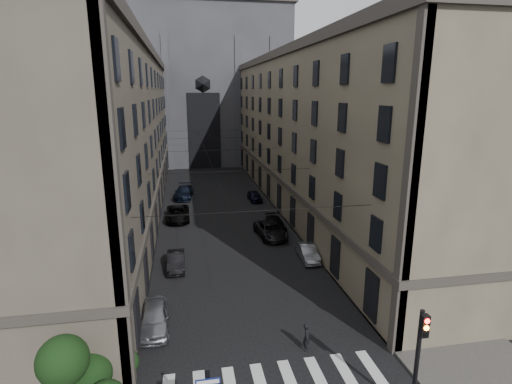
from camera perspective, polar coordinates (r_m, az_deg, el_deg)
sidewalk_left at (r=50.00m, az=-17.42°, el=-2.89°), size 7.00×80.00×0.15m
sidewalk_right at (r=51.66m, az=6.35°, el=-1.77°), size 7.00×80.00×0.15m
zebra_crossing at (r=22.12m, az=2.80°, el=-25.58°), size 11.00×3.20×0.01m
building_left at (r=48.70m, az=-21.68°, el=7.48°), size 13.60×60.60×18.85m
building_right at (r=50.88m, az=9.84°, el=8.50°), size 13.60×60.60×18.85m
gothic_tower at (r=86.67m, az=-8.05°, el=16.39°), size 35.00×23.00×58.00m
traffic_light_right at (r=19.78m, az=22.29°, el=-20.28°), size 0.34×0.50×5.20m
shrub_cluster at (r=21.16m, az=-22.94°, el=-22.77°), size 3.90×4.40×3.90m
tram_wires at (r=47.84m, az=-5.49°, el=5.77°), size 14.00×60.00×0.43m
car_left_near at (r=26.26m, az=-14.29°, el=-16.99°), size 1.83×4.44×1.51m
car_left_midnear at (r=33.84m, az=-11.35°, el=-9.64°), size 1.43×4.02×1.32m
car_left_midfar at (r=46.05m, az=-11.11°, el=-3.03°), size 2.57×5.55×1.54m
car_left_far at (r=55.45m, az=-10.27°, el=-0.03°), size 3.00×5.84×1.62m
car_right_near at (r=35.19m, az=7.41°, el=-8.55°), size 1.58×3.98×1.29m
car_right_midnear at (r=40.01m, az=2.09°, el=-5.48°), size 2.90×5.43×1.45m
car_right_midfar at (r=41.97m, az=2.80°, el=-4.64°), size 2.03×4.58×1.31m
car_right_far at (r=53.18m, az=-0.21°, el=-0.58°), size 1.71×3.87×1.29m
pedestrian at (r=23.90m, az=7.27°, el=-19.86°), size 0.60×0.70×1.63m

